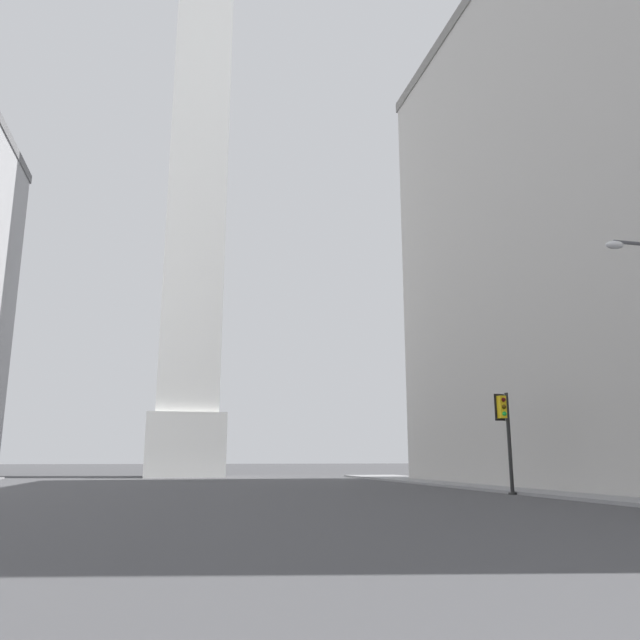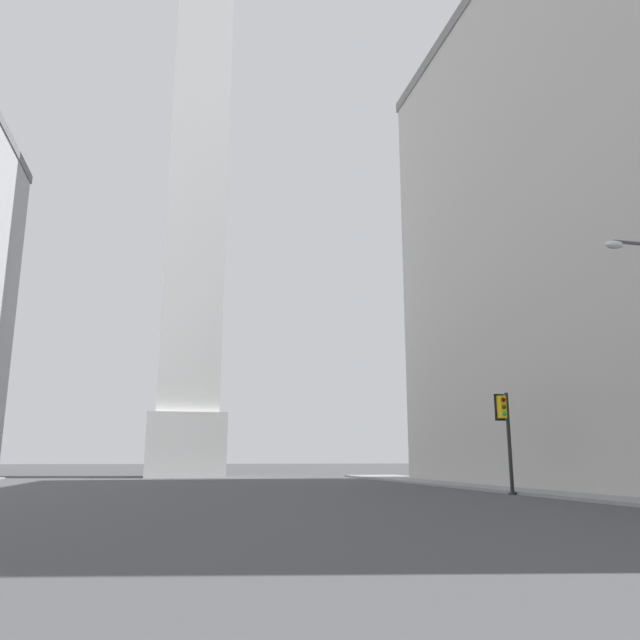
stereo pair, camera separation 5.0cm
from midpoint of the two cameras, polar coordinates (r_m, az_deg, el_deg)
name	(u,v)px [view 1 (the left image)]	position (r m, az deg, el deg)	size (l,w,h in m)	color
sidewalk_right	(635,499)	(29.73, 26.80, -14.39)	(5.00, 72.12, 0.15)	gray
obelisk	(200,122)	(70.76, -10.92, 17.38)	(7.17, 7.17, 76.35)	silver
traffic_light_mid_right	(506,427)	(32.34, 16.57, -9.33)	(0.79, 0.52, 4.88)	black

